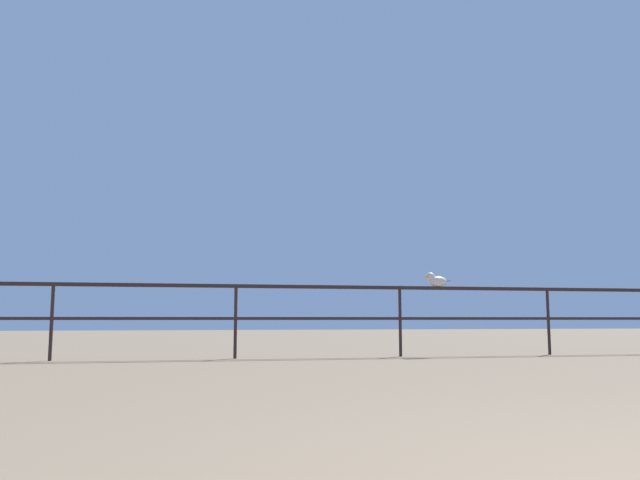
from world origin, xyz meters
name	(u,v)px	position (x,y,z in m)	size (l,w,h in m)	color
pier_railing	(320,303)	(0.00, 7.87, 0.74)	(21.02, 0.05, 0.99)	#2D1D1C
seagull_on_rail	(436,280)	(1.73, 7.87, 1.09)	(0.43, 0.20, 0.20)	beige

